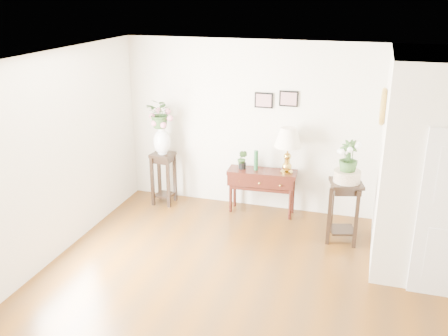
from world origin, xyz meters
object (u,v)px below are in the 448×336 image
at_px(table_lamp, 288,152).
at_px(plant_stand_b, 344,211).
at_px(console_table, 262,192).
at_px(plant_stand_a, 164,178).

distance_m(table_lamp, plant_stand_b, 1.30).
xyz_separation_m(console_table, table_lamp, (0.40, 0.00, 0.72)).
distance_m(console_table, plant_stand_a, 1.71).
height_order(plant_stand_a, plant_stand_b, plant_stand_b).
bearing_deg(table_lamp, plant_stand_b, -31.62).
bearing_deg(console_table, table_lamp, -3.60).
relative_size(console_table, plant_stand_b, 1.20).
relative_size(table_lamp, plant_stand_a, 0.84).
bearing_deg(console_table, plant_stand_b, -27.15).
height_order(console_table, table_lamp, table_lamp).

